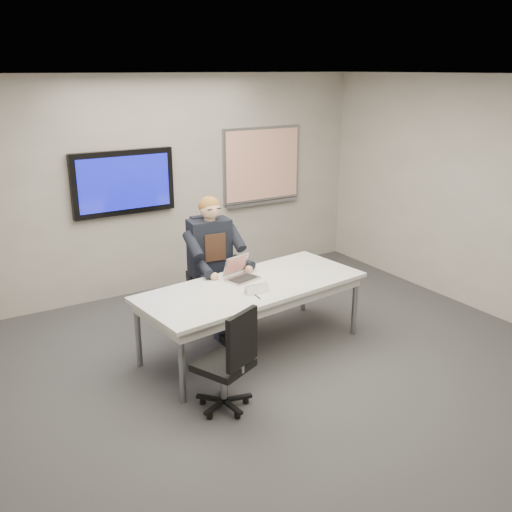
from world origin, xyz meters
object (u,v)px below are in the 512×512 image
office_chair_near (227,379)px  seated_person (218,278)px  laptop (240,273)px  conference_table (252,292)px  office_chair_far (209,290)px

office_chair_near → seated_person: 1.70m
seated_person → laptop: seated_person is taller
conference_table → laptop: laptop is taller
office_chair_near → seated_person: bearing=-139.3°
conference_table → office_chair_near: (-0.77, -0.85, -0.35)m
seated_person → laptop: 0.46m
office_chair_far → laptop: (0.02, -0.70, 0.43)m
office_chair_near → office_chair_far: bearing=-136.3°
seated_person → laptop: size_ratio=3.91×
conference_table → office_chair_near: bearing=-138.8°
laptop → office_chair_near: bearing=-140.7°
office_chair_far → laptop: 0.82m
conference_table → office_chair_far: 0.97m
office_chair_far → laptop: office_chair_far is taller
conference_table → seated_person: size_ratio=1.64×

